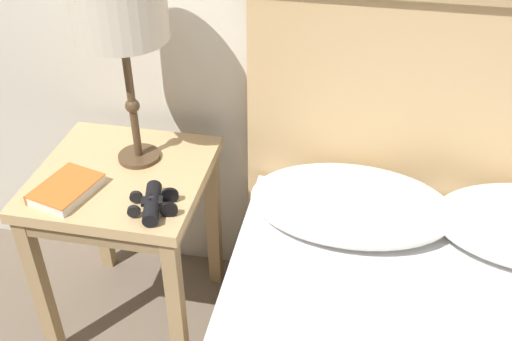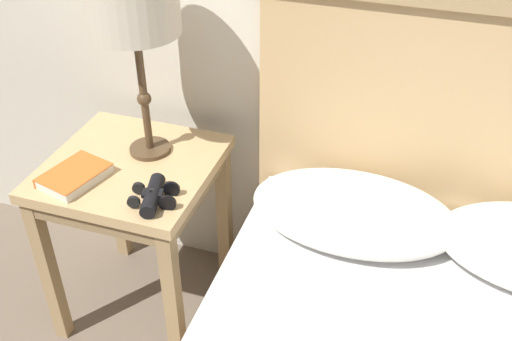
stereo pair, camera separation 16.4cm
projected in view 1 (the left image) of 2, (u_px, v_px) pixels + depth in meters
name	position (u px, v px, depth m)	size (l,w,h in m)	color
nightstand	(125.00, 197.00, 1.87)	(0.51, 0.51, 0.63)	tan
table_lamp	(119.00, 10.00, 1.60)	(0.26, 0.26, 0.59)	#4C3823
book_on_nightstand	(66.00, 189.00, 1.72)	(0.18, 0.22, 0.03)	silver
binoculars_pair	(153.00, 203.00, 1.65)	(0.15, 0.16, 0.05)	black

